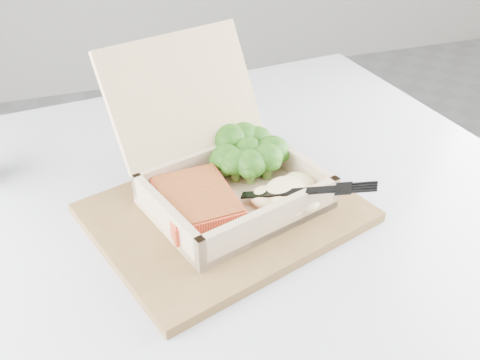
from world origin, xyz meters
name	(u,v)px	position (x,y,z in m)	size (l,w,h in m)	color
cafe_table	(240,326)	(-0.43, -0.13, 0.56)	(0.94, 0.94, 0.75)	black
serving_tray	(225,213)	(-0.44, -0.11, 0.76)	(0.31, 0.25, 0.01)	brown
takeout_container	(217,161)	(-0.44, -0.07, 0.81)	(0.26, 0.28, 0.18)	tan
salmon_fillet	(196,202)	(-0.48, -0.11, 0.78)	(0.09, 0.11, 0.02)	#E4492C
broccoli_pile	(248,156)	(-0.39, -0.05, 0.79)	(0.11, 0.11, 0.04)	#36761A
mashed_potatoes	(287,192)	(-0.37, -0.13, 0.79)	(0.09, 0.08, 0.03)	beige
plastic_fork	(270,190)	(-0.39, -0.14, 0.80)	(0.15, 0.11, 0.03)	black
receipt	(175,153)	(-0.47, 0.06, 0.75)	(0.08, 0.14, 0.00)	white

